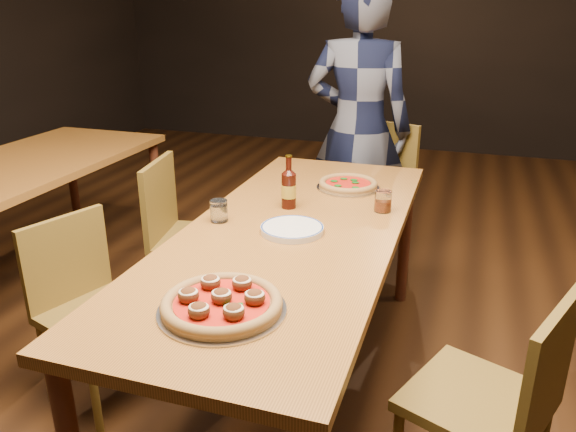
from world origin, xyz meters
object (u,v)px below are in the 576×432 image
(table_left, at_px, (2,183))
(amber_glass, at_px, (383,201))
(plate_stack, at_px, (292,229))
(water_glass, at_px, (219,211))
(chair_main_nw, at_px, (98,313))
(diner, at_px, (358,130))
(pizza_margherita, at_px, (348,184))
(chair_main_e, at_px, (477,398))
(chair_end, at_px, (367,196))
(chair_main_sw, at_px, (198,238))
(beer_bottle, at_px, (289,190))
(pizza_meatball, at_px, (222,303))
(table_main, at_px, (292,246))

(table_left, xyz_separation_m, amber_glass, (2.00, 0.00, 0.12))
(plate_stack, distance_m, water_glass, 0.31)
(chair_main_nw, relative_size, diner, 0.47)
(pizza_margherita, relative_size, plate_stack, 1.23)
(chair_main_e, height_order, chair_end, chair_end)
(amber_glass, bearing_deg, water_glass, -152.27)
(chair_main_sw, relative_size, beer_bottle, 3.94)
(table_left, xyz_separation_m, chair_end, (1.76, 1.00, -0.21))
(chair_end, bearing_deg, diner, 175.89)
(pizza_meatball, xyz_separation_m, amber_glass, (0.30, 0.95, 0.02))
(diner, bearing_deg, plate_stack, 89.13)
(chair_main_e, relative_size, beer_bottle, 3.79)
(table_main, xyz_separation_m, pizza_meatball, (0.00, -0.65, 0.10))
(plate_stack, distance_m, beer_bottle, 0.28)
(table_left, height_order, water_glass, water_glass)
(chair_main_sw, relative_size, diner, 0.51)
(table_main, distance_m, pizza_margherita, 0.58)
(chair_main_sw, relative_size, chair_end, 0.94)
(pizza_margherita, xyz_separation_m, plate_stack, (-0.08, -0.59, -0.01))
(chair_main_nw, relative_size, pizza_margherita, 2.76)
(chair_main_e, xyz_separation_m, chair_end, (-0.66, 1.68, 0.04))
(chair_main_nw, xyz_separation_m, pizza_meatball, (0.72, -0.36, 0.37))
(pizza_meatball, height_order, water_glass, water_glass)
(pizza_margherita, xyz_separation_m, amber_glass, (0.20, -0.26, 0.03))
(water_glass, height_order, diner, diner)
(pizza_margherita, bearing_deg, diner, 98.39)
(chair_main_nw, height_order, amber_glass, amber_glass)
(chair_main_nw, bearing_deg, beer_bottle, -32.57)
(table_main, bearing_deg, diner, 90.79)
(table_left, height_order, chair_main_nw, chair_main_nw)
(table_main, xyz_separation_m, water_glass, (-0.30, -0.01, 0.12))
(chair_main_sw, distance_m, diner, 1.16)
(amber_glass, relative_size, diner, 0.05)
(diner, bearing_deg, chair_main_e, 111.31)
(pizza_meatball, height_order, plate_stack, pizza_meatball)
(water_glass, relative_size, amber_glass, 0.98)
(plate_stack, height_order, diner, diner)
(water_glass, relative_size, diner, 0.05)
(chair_main_e, bearing_deg, table_main, -95.10)
(table_main, height_order, water_glass, water_glass)
(chair_main_e, height_order, amber_glass, chair_main_e)
(plate_stack, bearing_deg, amber_glass, 49.14)
(amber_glass, bearing_deg, pizza_margherita, 128.19)
(table_left, distance_m, chair_main_sw, 1.09)
(chair_end, xyz_separation_m, pizza_meatball, (-0.06, -1.95, 0.31))
(pizza_margherita, height_order, plate_stack, pizza_margherita)
(table_left, relative_size, pizza_meatball, 5.46)
(plate_stack, bearing_deg, diner, 91.22)
(pizza_margherita, bearing_deg, chair_main_nw, -133.76)
(chair_end, bearing_deg, amber_glass, -57.59)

